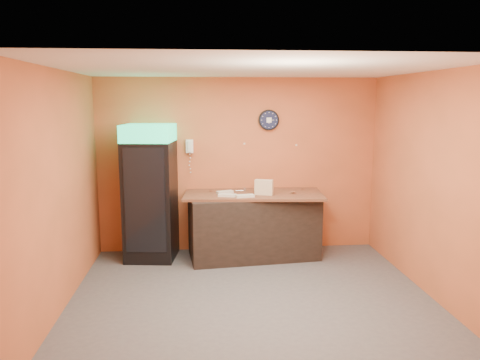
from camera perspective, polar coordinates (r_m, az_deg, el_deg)
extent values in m
plane|color=#47474C|center=(6.04, 1.42, -14.14)|extent=(4.50, 4.50, 0.00)
cube|color=#D4683B|center=(7.59, -0.22, 1.82)|extent=(4.50, 0.02, 2.80)
cube|color=#D4683B|center=(5.82, -21.13, -1.26)|extent=(0.02, 4.00, 2.80)
cube|color=#D4683B|center=(6.28, 22.32, -0.56)|extent=(0.02, 4.00, 2.80)
cube|color=white|center=(5.54, 1.54, 13.42)|extent=(4.50, 4.00, 0.02)
cube|color=black|center=(7.34, -10.83, -2.50)|extent=(0.81, 0.81, 1.82)
cube|color=#16C076|center=(7.20, -11.09, 5.64)|extent=(0.81, 0.81, 0.26)
cube|color=black|center=(6.96, -10.77, -2.50)|extent=(0.60, 0.10, 1.56)
cube|color=black|center=(7.36, 1.64, -5.66)|extent=(2.04, 1.07, 0.98)
cylinder|color=black|center=(7.55, 3.52, 7.31)|extent=(0.33, 0.05, 0.33)
cylinder|color=#0F1433|center=(7.53, 3.55, 7.30)|extent=(0.28, 0.01, 0.28)
cube|color=white|center=(7.52, 3.56, 7.30)|extent=(0.08, 0.00, 0.08)
cube|color=white|center=(7.48, -6.17, 4.11)|extent=(0.12, 0.07, 0.21)
cube|color=white|center=(7.43, -6.18, 4.07)|extent=(0.05, 0.04, 0.17)
cube|color=brown|center=(7.24, 1.65, -1.76)|extent=(2.19, 1.09, 0.04)
cube|color=beige|center=(7.11, 2.92, -1.58)|extent=(0.29, 0.19, 0.06)
cube|color=beige|center=(7.10, 2.93, -1.13)|extent=(0.29, 0.19, 0.06)
cube|color=beige|center=(7.09, 2.93, -0.67)|extent=(0.29, 0.19, 0.06)
cube|color=beige|center=(7.08, 2.94, -0.21)|extent=(0.29, 0.19, 0.06)
cube|color=beige|center=(6.98, -1.57, -1.88)|extent=(0.28, 0.16, 0.04)
cube|color=beige|center=(6.92, 0.61, -1.96)|extent=(0.28, 0.15, 0.04)
cube|color=beige|center=(7.23, -1.85, -1.48)|extent=(0.28, 0.19, 0.04)
cylinder|color=silver|center=(7.38, 0.59, -1.16)|extent=(0.06, 0.06, 0.06)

